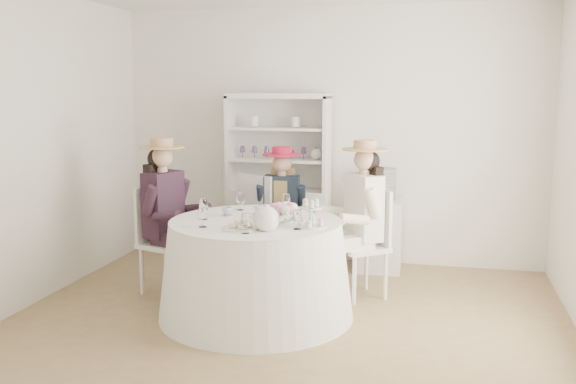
# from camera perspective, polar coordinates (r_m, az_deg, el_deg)

# --- Properties ---
(ground) EXTENTS (4.50, 4.50, 0.00)m
(ground) POSITION_cam_1_polar(r_m,az_deg,el_deg) (5.24, -0.26, -11.57)
(ground) COLOR olive
(ground) RESTS_ON ground
(wall_back) EXTENTS (4.50, 0.00, 4.50)m
(wall_back) POSITION_cam_1_polar(r_m,az_deg,el_deg) (6.88, 3.68, 4.99)
(wall_back) COLOR silver
(wall_back) RESTS_ON ground
(wall_front) EXTENTS (4.50, 0.00, 4.50)m
(wall_front) POSITION_cam_1_polar(r_m,az_deg,el_deg) (3.04, -9.21, -0.71)
(wall_front) COLOR silver
(wall_front) RESTS_ON ground
(wall_left) EXTENTS (0.00, 4.50, 4.50)m
(wall_left) POSITION_cam_1_polar(r_m,az_deg,el_deg) (5.87, -22.17, 3.56)
(wall_left) COLOR silver
(wall_left) RESTS_ON ground
(tea_table) EXTENTS (1.60, 1.60, 0.80)m
(tea_table) POSITION_cam_1_polar(r_m,az_deg,el_deg) (5.29, -2.86, -6.81)
(tea_table) COLOR white
(tea_table) RESTS_ON ground
(hutch) EXTENTS (1.21, 0.76, 1.80)m
(hutch) POSITION_cam_1_polar(r_m,az_deg,el_deg) (6.83, -0.76, -1.02)
(hutch) COLOR silver
(hutch) RESTS_ON ground
(side_table) EXTENTS (0.48, 0.48, 0.73)m
(side_table) POSITION_cam_1_polar(r_m,az_deg,el_deg) (6.67, 8.04, -3.80)
(side_table) COLOR silver
(side_table) RESTS_ON ground
(hatbox) EXTENTS (0.35, 0.35, 0.33)m
(hatbox) POSITION_cam_1_polar(r_m,az_deg,el_deg) (6.58, 8.14, 0.68)
(hatbox) COLOR black
(hatbox) RESTS_ON side_table
(guest_left) EXTENTS (0.58, 0.54, 1.42)m
(guest_left) POSITION_cam_1_polar(r_m,az_deg,el_deg) (5.87, -10.83, -1.32)
(guest_left) COLOR silver
(guest_left) RESTS_ON ground
(guest_mid) EXTENTS (0.48, 0.50, 1.30)m
(guest_mid) POSITION_cam_1_polar(r_m,az_deg,el_deg) (6.19, -0.58, -1.20)
(guest_mid) COLOR silver
(guest_mid) RESTS_ON ground
(guest_right) EXTENTS (0.61, 0.58, 1.41)m
(guest_right) POSITION_cam_1_polar(r_m,az_deg,el_deg) (5.69, 6.54, -1.60)
(guest_right) COLOR silver
(guest_right) RESTS_ON ground
(spare_chair) EXTENTS (0.56, 0.56, 1.03)m
(spare_chair) POSITION_cam_1_polar(r_m,az_deg,el_deg) (6.36, -2.28, -2.63)
(spare_chair) COLOR silver
(spare_chair) RESTS_ON ground
(teacup_a) EXTENTS (0.11, 0.11, 0.06)m
(teacup_a) POSITION_cam_1_polar(r_m,az_deg,el_deg) (5.38, -5.42, -1.80)
(teacup_a) COLOR white
(teacup_a) RESTS_ON tea_table
(teacup_b) EXTENTS (0.08, 0.08, 0.06)m
(teacup_b) POSITION_cam_1_polar(r_m,az_deg,el_deg) (5.44, -2.67, -1.65)
(teacup_b) COLOR white
(teacup_b) RESTS_ON tea_table
(teacup_c) EXTENTS (0.12, 0.12, 0.07)m
(teacup_c) POSITION_cam_1_polar(r_m,az_deg,el_deg) (5.20, 0.45, -2.08)
(teacup_c) COLOR white
(teacup_c) RESTS_ON tea_table
(flower_bowl) EXTENTS (0.29, 0.29, 0.06)m
(flower_bowl) POSITION_cam_1_polar(r_m,az_deg,el_deg) (5.16, -0.71, -2.30)
(flower_bowl) COLOR white
(flower_bowl) RESTS_ON tea_table
(flower_arrangement) EXTENTS (0.20, 0.21, 0.08)m
(flower_arrangement) POSITION_cam_1_polar(r_m,az_deg,el_deg) (5.10, -0.46, -1.63)
(flower_arrangement) COLOR pink
(flower_arrangement) RESTS_ON tea_table
(table_teapot) EXTENTS (0.28, 0.20, 0.21)m
(table_teapot) POSITION_cam_1_polar(r_m,az_deg,el_deg) (4.82, -1.92, -2.41)
(table_teapot) COLOR white
(table_teapot) RESTS_ON tea_table
(sandwich_plate) EXTENTS (0.28, 0.28, 0.06)m
(sandwich_plate) POSITION_cam_1_polar(r_m,az_deg,el_deg) (4.88, -4.26, -3.14)
(sandwich_plate) COLOR white
(sandwich_plate) RESTS_ON tea_table
(cupcake_stand) EXTENTS (0.23, 0.23, 0.21)m
(cupcake_stand) POSITION_cam_1_polar(r_m,az_deg,el_deg) (4.93, 2.05, -2.25)
(cupcake_stand) COLOR white
(cupcake_stand) RESTS_ON tea_table
(stemware_set) EXTENTS (0.98, 0.99, 0.15)m
(stemware_set) POSITION_cam_1_polar(r_m,az_deg,el_deg) (5.18, -2.90, -1.72)
(stemware_set) COLOR white
(stemware_set) RESTS_ON tea_table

